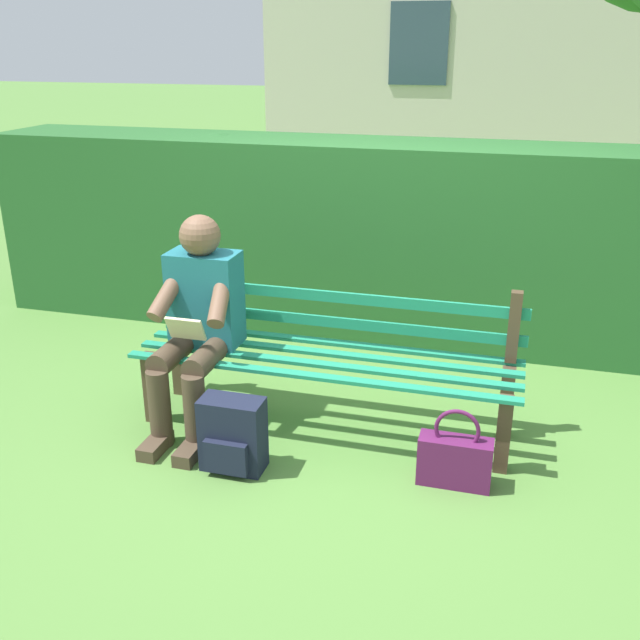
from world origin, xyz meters
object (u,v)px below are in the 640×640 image
park_bench (328,355)px  handbag (455,459)px  backpack (233,435)px  person_seated (197,320)px

park_bench → handbag: (-0.74, 0.42, -0.28)m
backpack → handbag: 1.09m
park_bench → person_seated: 0.73m
park_bench → handbag: park_bench is taller
park_bench → backpack: bearing=59.9°
park_bench → person_seated: person_seated is taller
person_seated → backpack: (-0.35, 0.41, -0.42)m
park_bench → handbag: size_ratio=5.13×
park_bench → person_seated: size_ratio=1.79×
person_seated → handbag: (-1.43, 0.26, -0.47)m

